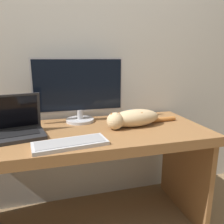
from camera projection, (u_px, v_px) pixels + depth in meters
wall_back at (71, 36)px, 1.57m from camera, size 6.40×0.06×2.60m
desk at (81, 152)px, 1.38m from camera, size 1.60×0.65×0.70m
monitor at (79, 89)px, 1.50m from camera, size 0.62×0.20×0.44m
laptop at (14, 128)px, 1.25m from camera, size 0.36×0.29×0.24m
external_keyboard at (70, 143)px, 1.12m from camera, size 0.40×0.19×0.02m
cat at (133, 118)px, 1.43m from camera, size 0.53×0.17×0.11m
small_toy at (133, 114)px, 1.65m from camera, size 0.06×0.06×0.06m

